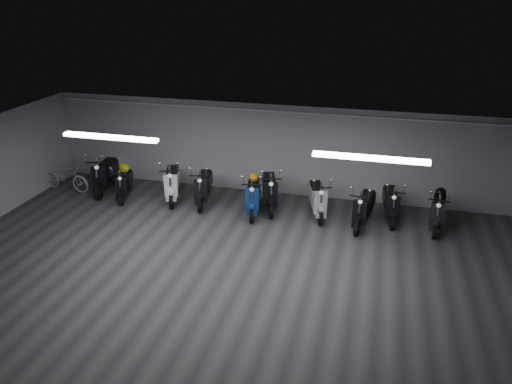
% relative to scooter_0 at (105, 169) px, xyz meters
% --- Properties ---
extents(floor, '(14.00, 10.00, 0.01)m').
position_rel_scooter_0_xyz_m(floor, '(5.04, -3.78, -0.74)').
color(floor, '#343436').
rests_on(floor, ground).
extents(ceiling, '(14.00, 10.00, 0.01)m').
position_rel_scooter_0_xyz_m(ceiling, '(5.04, -3.78, 2.07)').
color(ceiling, gray).
rests_on(ceiling, ground).
extents(back_wall, '(14.00, 0.01, 2.80)m').
position_rel_scooter_0_xyz_m(back_wall, '(5.04, 1.22, 0.66)').
color(back_wall, '#A1A1A4').
rests_on(back_wall, ground).
extents(fluor_strip_left, '(2.40, 0.18, 0.08)m').
position_rel_scooter_0_xyz_m(fluor_strip_left, '(2.04, -2.78, 2.00)').
color(fluor_strip_left, white).
rests_on(fluor_strip_left, ceiling).
extents(fluor_strip_right, '(2.40, 0.18, 0.08)m').
position_rel_scooter_0_xyz_m(fluor_strip_right, '(8.04, -2.78, 2.00)').
color(fluor_strip_right, white).
rests_on(fluor_strip_right, ceiling).
extents(conduit, '(13.60, 0.05, 0.05)m').
position_rel_scooter_0_xyz_m(conduit, '(5.04, 1.14, 1.88)').
color(conduit, white).
rests_on(conduit, back_wall).
extents(scooter_0, '(0.97, 2.06, 1.47)m').
position_rel_scooter_0_xyz_m(scooter_0, '(0.00, 0.00, 0.00)').
color(scooter_0, black).
rests_on(scooter_0, floor).
extents(scooter_1, '(0.98, 1.71, 1.21)m').
position_rel_scooter_0_xyz_m(scooter_1, '(0.84, -0.35, -0.13)').
color(scooter_1, black).
rests_on(scooter_1, floor).
extents(scooter_2, '(1.25, 2.04, 1.44)m').
position_rel_scooter_0_xyz_m(scooter_2, '(2.29, -0.08, -0.02)').
color(scooter_2, white).
rests_on(scooter_2, floor).
extents(scooter_3, '(0.95, 1.94, 1.38)m').
position_rel_scooter_0_xyz_m(scooter_3, '(3.30, -0.12, -0.04)').
color(scooter_3, black).
rests_on(scooter_3, floor).
extents(scooter_4, '(0.96, 1.94, 1.38)m').
position_rel_scooter_0_xyz_m(scooter_4, '(4.89, -0.39, -0.04)').
color(scooter_4, navy).
rests_on(scooter_4, floor).
extents(scooter_5, '(1.17, 2.04, 1.44)m').
position_rel_scooter_0_xyz_m(scooter_5, '(5.27, 0.04, -0.01)').
color(scooter_5, black).
rests_on(scooter_5, floor).
extents(scooter_6, '(1.11, 1.91, 1.35)m').
position_rel_scooter_0_xyz_m(scooter_6, '(6.68, -0.11, -0.06)').
color(scooter_6, '#AFB0B3').
rests_on(scooter_6, floor).
extents(scooter_7, '(0.92, 1.91, 1.36)m').
position_rel_scooter_0_xyz_m(scooter_7, '(7.97, -0.46, -0.06)').
color(scooter_7, black).
rests_on(scooter_7, floor).
extents(scooter_8, '(0.78, 1.83, 1.32)m').
position_rel_scooter_0_xyz_m(scooter_8, '(8.67, 0.10, -0.08)').
color(scooter_8, black).
rests_on(scooter_8, floor).
extents(scooter_9, '(0.82, 1.83, 1.32)m').
position_rel_scooter_0_xyz_m(scooter_9, '(9.88, -0.13, -0.08)').
color(scooter_9, black).
rests_on(scooter_9, floor).
extents(bicycle, '(1.76, 0.79, 1.10)m').
position_rel_scooter_0_xyz_m(bicycle, '(-1.28, -0.24, -0.19)').
color(bicycle, silver).
rests_on(bicycle, floor).
extents(helmet_0, '(0.26, 0.26, 0.26)m').
position_rel_scooter_0_xyz_m(helmet_0, '(4.84, -0.13, 0.25)').
color(helmet_0, orange).
rests_on(helmet_0, scooter_4).
extents(helmet_1, '(0.28, 0.28, 0.28)m').
position_rel_scooter_0_xyz_m(helmet_1, '(9.91, 0.11, 0.22)').
color(helmet_1, black).
rests_on(helmet_1, scooter_9).
extents(helmet_2, '(0.29, 0.29, 0.29)m').
position_rel_scooter_0_xyz_m(helmet_2, '(0.77, -0.13, 0.16)').
color(helmet_2, '#BDBF0B').
rests_on(helmet_2, scooter_1).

